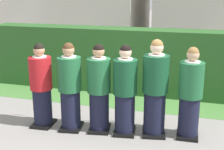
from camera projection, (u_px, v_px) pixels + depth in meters
The scene contains 9 objects.
ground_plane at pixel (112, 131), 5.63m from camera, with size 60.00×60.00×0.00m, color gray.
student_in_red_blazer at pixel (41, 88), 5.67m from camera, with size 0.40×0.50×1.56m.
student_front_row_1 at pixel (70, 89), 5.53m from camera, with size 0.43×0.50×1.59m.
student_front_row_2 at pixel (99, 91), 5.46m from camera, with size 0.44×0.53×1.58m.
student_front_row_3 at pixel (125, 92), 5.36m from camera, with size 0.43×0.53×1.59m.
student_front_row_4 at pixel (155, 91), 5.31m from camera, with size 0.47×0.57×1.69m.
student_front_row_5 at pixel (190, 95), 5.23m from camera, with size 0.41×0.46×1.58m.
hedge at pixel (138, 61), 7.53m from camera, with size 7.59×0.70×1.56m.
lawn_strip at pixel (130, 102), 7.00m from camera, with size 7.59×0.90×0.01m, color #477A38.
Camera 1 is at (1.41, -4.94, 2.51)m, focal length 49.90 mm.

